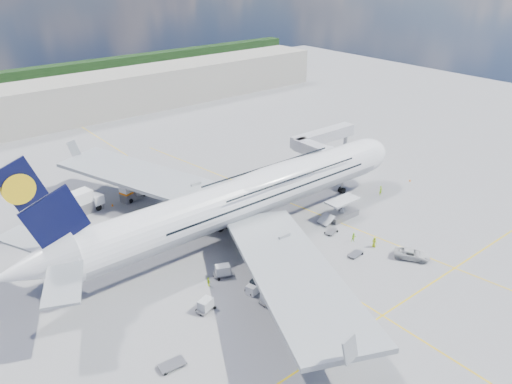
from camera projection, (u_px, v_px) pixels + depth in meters
ground at (285, 254)px, 82.52m from camera, size 300.00×300.00×0.00m
taxi_line_main at (285, 254)px, 82.51m from camera, size 0.25×220.00×0.01m
taxi_line_cross at (382, 315)px, 68.51m from camera, size 120.00×0.25×0.01m
taxi_line_diag at (303, 208)px, 97.49m from camera, size 14.16×99.06×0.01m
airliner at (248, 196)px, 86.71m from camera, size 77.26×79.15×23.71m
jet_bridge at (322, 143)px, 111.21m from camera, size 18.80×12.10×8.50m
cargo_loader at (341, 211)px, 93.59m from camera, size 8.53×3.20×3.67m
terminal at (68, 101)px, 146.44m from camera, size 180.00×16.00×12.00m
tree_line at (126, 66)px, 201.61m from camera, size 160.00×6.00×8.00m
dolly_row_a at (206, 305)px, 69.12m from camera, size 3.16×2.33×1.79m
dolly_row_b at (268, 297)px, 70.74m from camera, size 2.91×1.87×1.72m
dolly_row_c at (223, 270)px, 76.53m from camera, size 3.34×2.65×1.87m
dolly_back at (172, 364)px, 59.85m from camera, size 3.36×2.01×0.47m
dolly_nose_far at (355, 254)px, 82.04m from camera, size 2.91×1.86×0.40m
dolly_nose_near at (331, 232)px, 88.70m from camera, size 2.96×2.23×0.39m
baggage_tug at (255, 286)px, 73.15m from camera, size 3.30×2.18×1.89m
catering_truck_inner at (133, 191)px, 100.77m from camera, size 6.22×3.66×3.48m
catering_truck_outer at (82, 203)px, 94.81m from camera, size 7.94×4.04×4.53m
service_van at (412, 254)px, 81.11m from camera, size 5.22×6.20×1.58m
crew_nose at (381, 190)px, 102.52m from camera, size 0.79×0.58×2.01m
crew_loader at (354, 237)px, 85.83m from camera, size 1.04×0.98×1.69m
crew_wing at (208, 282)px, 74.29m from camera, size 0.44×0.93×1.54m
crew_van at (374, 242)px, 84.22m from camera, size 0.67×0.95×1.84m
crew_tug at (302, 301)px, 69.85m from camera, size 1.36×0.91×1.96m
cone_nose at (410, 180)px, 109.01m from camera, size 0.45×0.45×0.57m
cone_wing_left_inner at (160, 198)px, 101.01m from camera, size 0.38×0.38×0.49m
cone_wing_left_outer at (112, 205)px, 98.27m from camera, size 0.42×0.42×0.54m
cone_wing_right_inner at (246, 255)px, 81.76m from camera, size 0.44×0.44×0.56m
cone_wing_right_outer at (312, 301)px, 70.96m from camera, size 0.48×0.48×0.62m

